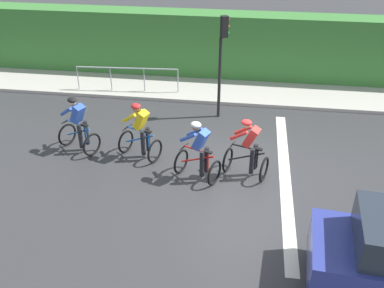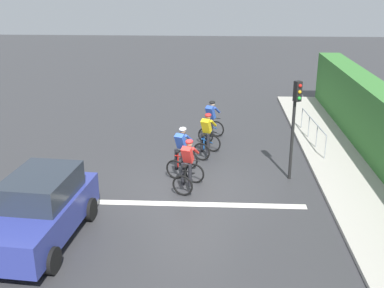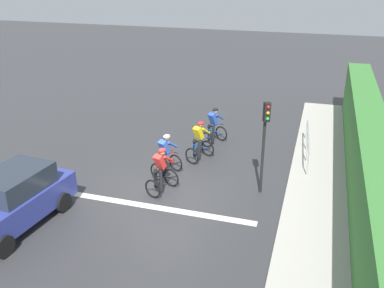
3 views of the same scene
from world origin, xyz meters
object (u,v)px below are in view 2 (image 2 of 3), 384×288
object	(u,v)px
traffic_light_near_crossing	(295,115)
car_navy	(40,209)
cyclist_second	(207,136)
cyclist_mid	(182,152)
cyclist_lead	(211,122)
cyclist_fourth	(188,166)
pedestrian_railing_kerbside	(313,126)

from	to	relation	value
traffic_light_near_crossing	car_navy	bearing A→B (deg)	-148.57
cyclist_second	cyclist_mid	xyz separation A→B (m)	(-0.81, -1.74, 0.00)
cyclist_lead	cyclist_fourth	distance (m)	4.87
cyclist_fourth	cyclist_lead	bearing A→B (deg)	82.41
cyclist_mid	traffic_light_near_crossing	xyz separation A→B (m)	(3.66, -0.26, 1.43)
cyclist_lead	traffic_light_near_crossing	bearing A→B (deg)	-54.65
cyclist_lead	cyclist_second	xyz separation A→B (m)	(-0.13, -1.84, 0.00)
cyclist_second	cyclist_mid	bearing A→B (deg)	-115.10
cyclist_mid	pedestrian_railing_kerbside	bearing A→B (deg)	33.01
cyclist_lead	car_navy	bearing A→B (deg)	-117.51
cyclist_second	cyclist_fourth	xyz separation A→B (m)	(-0.52, -2.99, 0.00)
cyclist_fourth	traffic_light_near_crossing	distance (m)	3.79
cyclist_fourth	traffic_light_near_crossing	xyz separation A→B (m)	(3.37, 0.99, 1.43)
traffic_light_near_crossing	cyclist_fourth	bearing A→B (deg)	-163.63
cyclist_fourth	car_navy	xyz separation A→B (m)	(-3.56, -3.24, 0.08)
cyclist_mid	pedestrian_railing_kerbside	xyz separation A→B (m)	(5.01, 3.26, -0.00)
cyclist_second	pedestrian_railing_kerbside	world-z (taller)	cyclist_second
cyclist_second	traffic_light_near_crossing	distance (m)	3.76
traffic_light_near_crossing	cyclist_lead	bearing A→B (deg)	125.35
car_navy	pedestrian_railing_kerbside	size ratio (longest dim) A/B	1.13
cyclist_lead	pedestrian_railing_kerbside	size ratio (longest dim) A/B	0.44
cyclist_second	cyclist_fourth	world-z (taller)	same
cyclist_mid	cyclist_fourth	xyz separation A→B (m)	(0.30, -1.25, 0.00)
cyclist_lead	cyclist_mid	distance (m)	3.70
cyclist_fourth	car_navy	size ratio (longest dim) A/B	0.39
cyclist_lead	cyclist_mid	bearing A→B (deg)	-104.74
cyclist_lead	cyclist_second	distance (m)	1.84
cyclist_mid	traffic_light_near_crossing	world-z (taller)	traffic_light_near_crossing
cyclist_fourth	cyclist_mid	bearing A→B (deg)	103.44
cyclist_lead	cyclist_fourth	size ratio (longest dim) A/B	1.00
cyclist_lead	traffic_light_near_crossing	size ratio (longest dim) A/B	0.50
cyclist_lead	pedestrian_railing_kerbside	xyz separation A→B (m)	(4.07, -0.32, -0.00)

